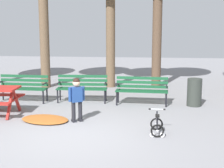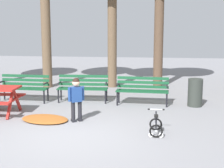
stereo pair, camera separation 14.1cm
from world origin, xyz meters
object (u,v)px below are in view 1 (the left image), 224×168
park_bench_far_left (23,86)px  park_bench_right (142,88)px  kids_bicycle (157,125)px  trash_bin (194,92)px  child_standing (77,96)px  park_bench_left (82,86)px

park_bench_far_left → park_bench_right: bearing=-0.0°
park_bench_far_left → kids_bicycle: 5.08m
kids_bicycle → park_bench_right: bearing=98.1°
park_bench_far_left → trash_bin: 5.40m
park_bench_far_left → kids_bicycle: (4.20, -2.83, -0.31)m
child_standing → park_bench_left: bearing=97.4°
park_bench_right → park_bench_left: bearing=174.6°
park_bench_right → kids_bicycle: (0.40, -2.83, -0.31)m
park_bench_left → kids_bicycle: size_ratio=2.88×
park_bench_right → child_standing: 2.62m
park_bench_left → child_standing: child_standing is taller
trash_bin → child_standing: bearing=-147.8°
kids_bicycle → trash_bin: 3.06m
park_bench_far_left → kids_bicycle: park_bench_far_left is taller
trash_bin → park_bench_left: bearing=176.6°
park_bench_left → park_bench_right: size_ratio=1.00×
child_standing → trash_bin: (3.21, 2.03, -0.25)m
park_bench_far_left → child_standing: (2.18, -2.05, 0.16)m
park_bench_right → kids_bicycle: bearing=-81.9°
kids_bicycle → trash_bin: bearing=66.9°
kids_bicycle → trash_bin: size_ratio=0.67×
park_bench_right → trash_bin: size_ratio=1.92×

